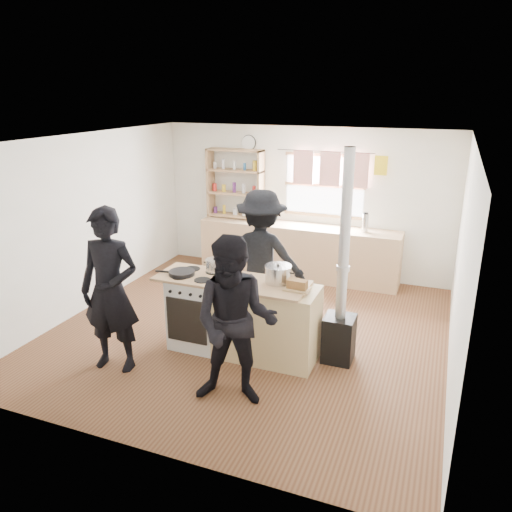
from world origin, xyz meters
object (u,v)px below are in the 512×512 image
person_near_left (110,291)px  cooking_island (243,317)px  stockpot_counter (278,274)px  person_near_right (235,323)px  bread_board (297,286)px  person_far (262,258)px  thermos (365,223)px  stockpot_stove (215,265)px  skillet_greens (182,273)px  roast_tray (231,279)px  flue_heater (340,310)px

person_near_left → cooking_island: bearing=26.3°
stockpot_counter → person_near_right: person_near_right is taller
bread_board → person_far: 1.22m
thermos → bread_board: size_ratio=1.02×
stockpot_stove → person_far: person_far is taller
thermos → skillet_greens: size_ratio=0.81×
roast_tray → thermos: bearing=69.5°
cooking_island → roast_tray: 0.52m
skillet_greens → person_near_right: bearing=-38.8°
skillet_greens → stockpot_stove: bearing=37.9°
person_far → bread_board: bearing=123.2°
skillet_greens → stockpot_stove: 0.41m
person_near_left → person_near_right: bearing=-11.8°
roast_tray → person_near_left: person_near_left is taller
person_near_left → person_far: size_ratio=1.03×
person_far → thermos: bearing=-126.3°
cooking_island → person_near_left: 1.57m
bread_board → flue_heater: bearing=30.2°
stockpot_counter → flue_heater: flue_heater is taller
thermos → flue_heater: (0.17, -2.53, -0.41)m
person_far → person_near_right: bearing=96.4°
stockpot_stove → person_far: 0.81m
person_near_left → person_far: (1.13, 1.75, -0.02)m
stockpot_stove → stockpot_counter: 0.85m
thermos → cooking_island: thermos is taller
bread_board → skillet_greens: bearing=-178.2°
thermos → person_near_left: person_near_left is taller
thermos → stockpot_counter: size_ratio=0.95×
skillet_greens → stockpot_counter: 1.19m
roast_tray → stockpot_counter: size_ratio=1.24×
thermos → cooking_island: bearing=-109.0°
thermos → cooking_island: size_ratio=0.15×
stockpot_counter → bread_board: bearing=-26.6°
thermos → person_near_right: (-0.63, -3.72, -0.17)m
cooking_island → skillet_greens: (-0.77, -0.07, 0.49)m
person_near_right → roast_tray: bearing=104.2°
roast_tray → cooking_island: bearing=34.5°
thermos → stockpot_stove: (-1.40, -2.59, -0.04)m
cooking_island → skillet_greens: bearing=-174.6°
skillet_greens → person_far: bearing=56.2°
stockpot_stove → bread_board: size_ratio=0.77×
stockpot_counter → flue_heater: bearing=9.9°
person_near_left → bread_board: bearing=15.2°
stockpot_stove → roast_tray: bearing=-36.8°
thermos → skillet_greens: (-1.72, -2.84, -0.09)m
person_near_left → person_far: bearing=49.4°
skillet_greens → bread_board: bread_board is taller
person_near_left → person_near_right: size_ratio=1.07×
roast_tray → bread_board: bearing=3.4°
bread_board → person_near_left: (-1.92, -0.81, -0.04)m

